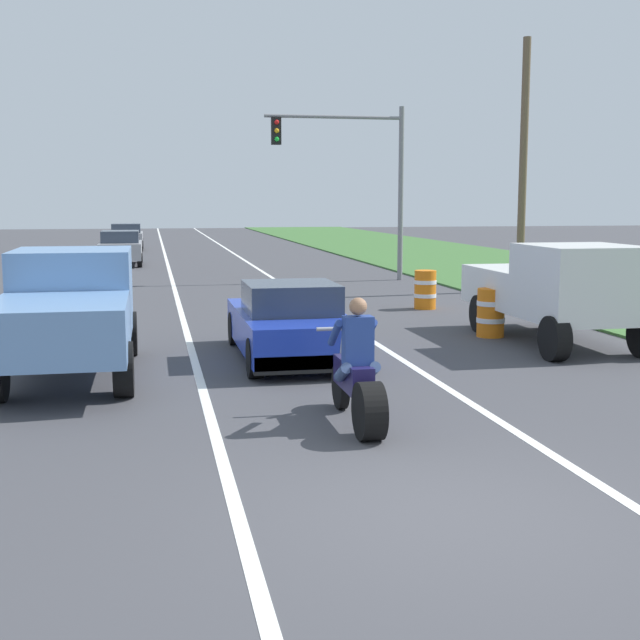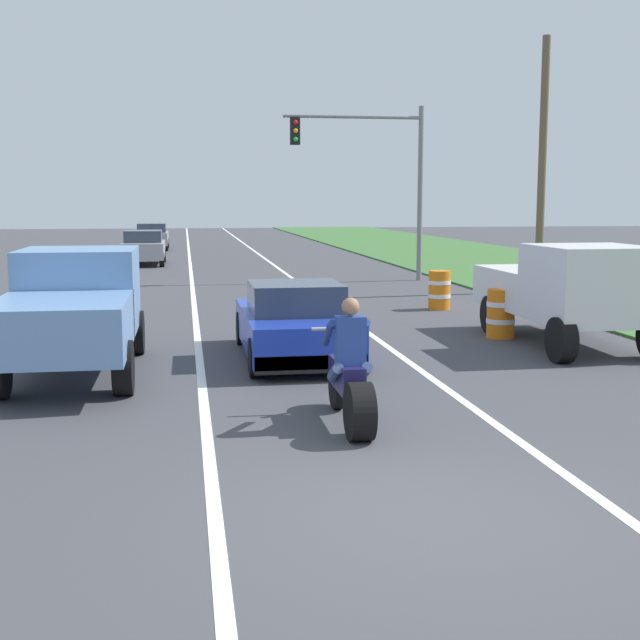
{
  "view_description": "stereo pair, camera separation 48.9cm",
  "coord_description": "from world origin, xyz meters",
  "px_view_note": "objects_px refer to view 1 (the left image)",
  "views": [
    {
      "loc": [
        -2.49,
        -6.94,
        2.79
      ],
      "look_at": [
        -0.02,
        5.52,
        1.0
      ],
      "focal_mm": 47.68,
      "sensor_mm": 36.0,
      "label": 1
    },
    {
      "loc": [
        -2.01,
        -7.02,
        2.79
      ],
      "look_at": [
        -0.02,
        5.52,
        1.0
      ],
      "focal_mm": 47.68,
      "sensor_mm": 36.0,
      "label": 2
    }
  ],
  "objects_px": {
    "construction_barrel_nearest": "(491,312)",
    "distant_car_further_ahead": "(127,236)",
    "sports_car_blue": "(290,324)",
    "pickup_truck_right_shoulder_white": "(556,287)",
    "traffic_light_mast_near": "(359,164)",
    "motorcycle_with_rider": "(358,380)",
    "construction_barrel_mid": "(425,289)",
    "pickup_truck_left_lane_light_blue": "(69,308)",
    "distant_car_far_ahead": "(121,247)"
  },
  "relations": [
    {
      "from": "distant_car_far_ahead",
      "to": "pickup_truck_left_lane_light_blue",
      "type": "bearing_deg",
      "value": -90.04
    },
    {
      "from": "traffic_light_mast_near",
      "to": "construction_barrel_nearest",
      "type": "bearing_deg",
      "value": -91.24
    },
    {
      "from": "pickup_truck_left_lane_light_blue",
      "to": "construction_barrel_nearest",
      "type": "height_order",
      "value": "pickup_truck_left_lane_light_blue"
    },
    {
      "from": "pickup_truck_left_lane_light_blue",
      "to": "pickup_truck_right_shoulder_white",
      "type": "distance_m",
      "value": 9.17
    },
    {
      "from": "pickup_truck_left_lane_light_blue",
      "to": "construction_barrel_nearest",
      "type": "distance_m",
      "value": 8.52
    },
    {
      "from": "motorcycle_with_rider",
      "to": "sports_car_blue",
      "type": "distance_m",
      "value": 4.69
    },
    {
      "from": "pickup_truck_right_shoulder_white",
      "to": "construction_barrel_mid",
      "type": "bearing_deg",
      "value": 98.17
    },
    {
      "from": "sports_car_blue",
      "to": "construction_barrel_nearest",
      "type": "bearing_deg",
      "value": 20.03
    },
    {
      "from": "motorcycle_with_rider",
      "to": "pickup_truck_left_lane_light_blue",
      "type": "height_order",
      "value": "pickup_truck_left_lane_light_blue"
    },
    {
      "from": "motorcycle_with_rider",
      "to": "distant_car_far_ahead",
      "type": "distance_m",
      "value": 28.02
    },
    {
      "from": "pickup_truck_left_lane_light_blue",
      "to": "distant_car_further_ahead",
      "type": "bearing_deg",
      "value": 90.06
    },
    {
      "from": "sports_car_blue",
      "to": "pickup_truck_right_shoulder_white",
      "type": "relative_size",
      "value": 0.9
    },
    {
      "from": "construction_barrel_mid",
      "to": "construction_barrel_nearest",
      "type": "bearing_deg",
      "value": -91.38
    },
    {
      "from": "pickup_truck_right_shoulder_white",
      "to": "construction_barrel_nearest",
      "type": "bearing_deg",
      "value": 132.08
    },
    {
      "from": "construction_barrel_nearest",
      "to": "motorcycle_with_rider",
      "type": "bearing_deg",
      "value": -124.67
    },
    {
      "from": "pickup_truck_left_lane_light_blue",
      "to": "construction_barrel_nearest",
      "type": "xyz_separation_m",
      "value": [
        8.13,
        2.46,
        -0.6
      ]
    },
    {
      "from": "motorcycle_with_rider",
      "to": "traffic_light_mast_near",
      "type": "bearing_deg",
      "value": 76.17
    },
    {
      "from": "sports_car_blue",
      "to": "pickup_truck_right_shoulder_white",
      "type": "distance_m",
      "value": 5.44
    },
    {
      "from": "motorcycle_with_rider",
      "to": "construction_barrel_nearest",
      "type": "relative_size",
      "value": 2.21
    },
    {
      "from": "pickup_truck_right_shoulder_white",
      "to": "traffic_light_mast_near",
      "type": "bearing_deg",
      "value": 92.74
    },
    {
      "from": "pickup_truck_right_shoulder_white",
      "to": "pickup_truck_left_lane_light_blue",
      "type": "bearing_deg",
      "value": -170.94
    },
    {
      "from": "motorcycle_with_rider",
      "to": "construction_barrel_mid",
      "type": "distance_m",
      "value": 11.82
    },
    {
      "from": "pickup_truck_right_shoulder_white",
      "to": "traffic_light_mast_near",
      "type": "relative_size",
      "value": 0.8
    },
    {
      "from": "pickup_truck_left_lane_light_blue",
      "to": "traffic_light_mast_near",
      "type": "height_order",
      "value": "traffic_light_mast_near"
    },
    {
      "from": "traffic_light_mast_near",
      "to": "sports_car_blue",
      "type": "bearing_deg",
      "value": -108.48
    },
    {
      "from": "pickup_truck_left_lane_light_blue",
      "to": "motorcycle_with_rider",
      "type": "bearing_deg",
      "value": -45.65
    },
    {
      "from": "pickup_truck_left_lane_light_blue",
      "to": "traffic_light_mast_near",
      "type": "relative_size",
      "value": 0.8
    },
    {
      "from": "traffic_light_mast_near",
      "to": "construction_barrel_mid",
      "type": "height_order",
      "value": "traffic_light_mast_near"
    },
    {
      "from": "pickup_truck_right_shoulder_white",
      "to": "traffic_light_mast_near",
      "type": "height_order",
      "value": "traffic_light_mast_near"
    },
    {
      "from": "construction_barrel_nearest",
      "to": "distant_car_further_ahead",
      "type": "distance_m",
      "value": 33.93
    },
    {
      "from": "pickup_truck_left_lane_light_blue",
      "to": "construction_barrel_nearest",
      "type": "relative_size",
      "value": 4.8
    },
    {
      "from": "sports_car_blue",
      "to": "pickup_truck_left_lane_light_blue",
      "type": "xyz_separation_m",
      "value": [
        -3.67,
        -0.84,
        0.48
      ]
    },
    {
      "from": "motorcycle_with_rider",
      "to": "traffic_light_mast_near",
      "type": "xyz_separation_m",
      "value": [
        4.64,
        18.85,
        3.42
      ]
    },
    {
      "from": "pickup_truck_left_lane_light_blue",
      "to": "pickup_truck_right_shoulder_white",
      "type": "bearing_deg",
      "value": 9.06
    },
    {
      "from": "motorcycle_with_rider",
      "to": "distant_car_further_ahead",
      "type": "bearing_deg",
      "value": 95.53
    },
    {
      "from": "pickup_truck_left_lane_light_blue",
      "to": "traffic_light_mast_near",
      "type": "xyz_separation_m",
      "value": [
        8.41,
        15.0,
        2.91
      ]
    },
    {
      "from": "pickup_truck_right_shoulder_white",
      "to": "motorcycle_with_rider",
      "type": "bearing_deg",
      "value": -134.97
    },
    {
      "from": "construction_barrel_nearest",
      "to": "distant_car_further_ahead",
      "type": "xyz_separation_m",
      "value": [
        -8.17,
        32.93,
        0.27
      ]
    },
    {
      "from": "motorcycle_with_rider",
      "to": "pickup_truck_right_shoulder_white",
      "type": "height_order",
      "value": "pickup_truck_right_shoulder_white"
    },
    {
      "from": "construction_barrel_mid",
      "to": "distant_car_far_ahead",
      "type": "bearing_deg",
      "value": 116.06
    },
    {
      "from": "pickup_truck_right_shoulder_white",
      "to": "construction_barrel_nearest",
      "type": "relative_size",
      "value": 4.8
    },
    {
      "from": "sports_car_blue",
      "to": "construction_barrel_mid",
      "type": "height_order",
      "value": "sports_car_blue"
    },
    {
      "from": "motorcycle_with_rider",
      "to": "distant_car_far_ahead",
      "type": "height_order",
      "value": "motorcycle_with_rider"
    },
    {
      "from": "construction_barrel_mid",
      "to": "sports_car_blue",
      "type": "bearing_deg",
      "value": -126.2
    },
    {
      "from": "construction_barrel_mid",
      "to": "distant_car_further_ahead",
      "type": "relative_size",
      "value": 0.25
    },
    {
      "from": "distant_car_further_ahead",
      "to": "sports_car_blue",
      "type": "bearing_deg",
      "value": -83.87
    },
    {
      "from": "distant_car_far_ahead",
      "to": "distant_car_further_ahead",
      "type": "height_order",
      "value": "same"
    },
    {
      "from": "traffic_light_mast_near",
      "to": "distant_car_far_ahead",
      "type": "relative_size",
      "value": 1.5
    },
    {
      "from": "motorcycle_with_rider",
      "to": "distant_car_far_ahead",
      "type": "xyz_separation_m",
      "value": [
        -3.75,
        27.76,
        0.18
      ]
    },
    {
      "from": "construction_barrel_nearest",
      "to": "traffic_light_mast_near",
      "type": "bearing_deg",
      "value": 88.76
    }
  ]
}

